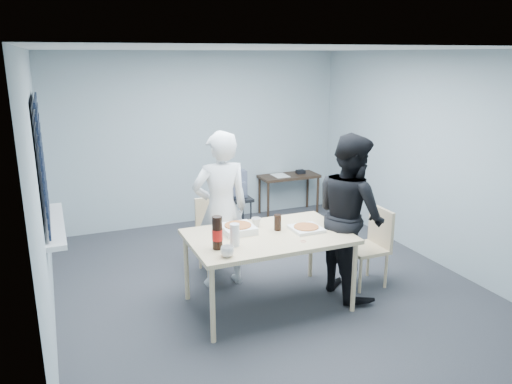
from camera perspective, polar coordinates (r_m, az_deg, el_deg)
name	(u,v)px	position (r m, az deg, el deg)	size (l,w,h in m)	color
room	(44,171)	(5.31, -23.02, 2.17)	(5.00, 5.00, 5.00)	#303036
dining_table	(268,240)	(5.09, 1.43, -5.49)	(1.62, 1.02, 0.79)	beige
chair_far	(215,229)	(6.04, -4.71, -4.27)	(0.42, 0.42, 0.89)	beige
chair_right	(372,241)	(5.80, 13.16, -5.48)	(0.42, 0.42, 0.89)	beige
person_white	(221,210)	(5.53, -4.04, -2.05)	(0.65, 0.42, 1.77)	silver
person_black	(350,215)	(5.43, 10.70, -2.63)	(0.86, 0.47, 1.77)	black
side_table	(289,180)	(8.15, 3.78, 1.41)	(0.97, 0.43, 0.65)	#372317
stool	(237,205)	(7.24, -2.23, -1.44)	(0.40, 0.40, 0.55)	black
backpack	(237,185)	(7.14, -2.22, 0.85)	(0.28, 0.21, 0.39)	#575E66
pizza_box_a	(238,228)	(5.12, -2.08, -4.18)	(0.33, 0.33, 0.08)	white
pizza_box_b	(306,228)	(5.21, 5.75, -4.15)	(0.30, 0.30, 0.04)	white
mug_a	(227,251)	(4.53, -3.29, -6.80)	(0.12, 0.12, 0.10)	silver
mug_b	(256,222)	(5.28, 0.02, -3.47)	(0.10, 0.10, 0.09)	silver
cola_glass	(278,222)	(5.17, 2.49, -3.50)	(0.08, 0.08, 0.17)	black
soda_bottle	(217,233)	(4.67, -4.45, -4.73)	(0.10, 0.10, 0.32)	black
plastic_cups	(235,235)	(4.75, -2.45, -4.92)	(0.09, 0.09, 0.22)	silver
rubber_band	(303,241)	(4.91, 5.41, -5.63)	(0.05, 0.05, 0.00)	red
papers	(280,175)	(8.08, 2.79, 1.90)	(0.23, 0.31, 0.01)	white
black_box	(301,172)	(8.23, 5.11, 2.32)	(0.14, 0.10, 0.06)	black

